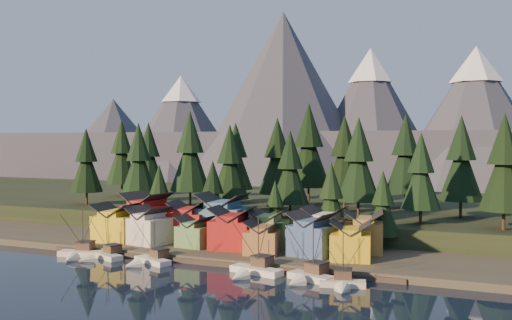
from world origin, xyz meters
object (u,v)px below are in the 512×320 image
at_px(boat_6, 343,275).
at_px(house_back_0, 147,213).
at_px(boat_4, 253,263).
at_px(house_front_0, 115,221).
at_px(boat_5, 308,268).
at_px(house_front_1, 149,224).
at_px(boat_2, 148,254).
at_px(house_back_1, 188,220).
at_px(boat_0, 79,248).
at_px(boat_1, 102,250).

distance_m(boat_6, house_back_0, 62.27).
bearing_deg(boat_4, boat_6, 5.01).
height_order(house_front_0, house_back_0, house_back_0).
relative_size(boat_6, house_back_0, 0.96).
xyz_separation_m(boat_5, boat_6, (6.96, -1.83, -0.27)).
bearing_deg(house_back_0, house_front_1, -46.77).
bearing_deg(boat_2, house_back_1, 117.56).
relative_size(boat_0, boat_5, 0.95).
xyz_separation_m(boat_4, house_back_0, (-38.71, 21.98, 5.02)).
relative_size(boat_0, house_front_0, 1.16).
bearing_deg(house_back_1, boat_1, -126.00).
bearing_deg(boat_2, boat_6, 18.22).
xyz_separation_m(boat_2, house_front_1, (-8.41, 12.80, 4.04)).
distance_m(boat_4, boat_5, 11.35).
relative_size(boat_0, boat_4, 0.94).
distance_m(boat_0, boat_5, 53.12).
height_order(boat_1, boat_4, boat_4).
height_order(boat_0, house_back_1, house_back_1).
xyz_separation_m(house_front_1, house_back_1, (6.44, 7.30, 0.37)).
distance_m(boat_5, house_front_1, 45.78).
distance_m(boat_0, house_front_1, 16.53).
bearing_deg(boat_6, boat_1, 163.85).
xyz_separation_m(boat_0, boat_6, (60.07, -2.69, 0.06)).
height_order(boat_0, house_front_0, house_front_0).
distance_m(boat_4, boat_6, 18.47).
bearing_deg(house_back_1, house_front_1, -140.11).
xyz_separation_m(boat_1, boat_6, (54.28, -3.03, 0.12)).
xyz_separation_m(boat_4, boat_6, (18.29, -2.56, -0.09)).
bearing_deg(house_front_0, boat_2, -41.68).
distance_m(boat_6, house_back_1, 49.80).
relative_size(boat_0, house_back_0, 1.02).
height_order(house_front_0, house_front_1, house_front_0).
relative_size(boat_4, house_back_1, 1.26).
xyz_separation_m(boat_5, house_front_0, (-53.12, 13.73, 3.80)).
height_order(boat_5, house_back_1, house_back_1).
bearing_deg(house_front_0, house_front_1, -6.31).
bearing_deg(boat_0, boat_1, -10.32).
xyz_separation_m(boat_0, house_front_0, (-0.01, 12.87, 4.12)).
relative_size(house_front_0, house_back_0, 0.88).
bearing_deg(boat_5, boat_2, -161.56).
xyz_separation_m(boat_0, house_front_1, (9.59, 12.86, 3.98)).
bearing_deg(boat_2, boat_4, 21.52).
distance_m(boat_2, house_front_0, 22.49).
bearing_deg(boat_5, house_back_0, 175.52).
xyz_separation_m(boat_4, house_back_1, (-25.76, 20.28, 4.21)).
bearing_deg(boat_1, house_front_1, 94.83).
relative_size(boat_4, house_front_0, 1.23).
bearing_deg(house_back_0, house_back_1, -0.16).
height_order(boat_2, house_front_1, house_front_1).
distance_m(house_front_1, house_back_0, 11.17).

